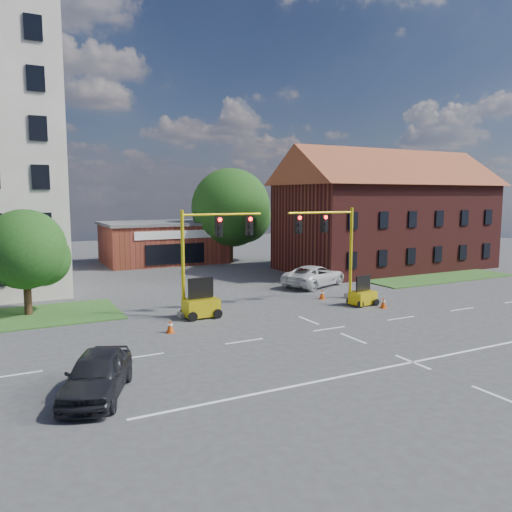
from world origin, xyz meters
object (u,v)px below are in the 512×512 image
at_px(trailer_west, 201,306).
at_px(pickup_white, 314,276).
at_px(trailer_east, 363,296).
at_px(signal_mast_west, 209,248).
at_px(signal_mast_east, 331,242).
at_px(sedan_dark, 97,374).

height_order(trailer_west, pickup_white, trailer_west).
xyz_separation_m(trailer_east, pickup_white, (1.06, 7.13, 0.24)).
bearing_deg(signal_mast_west, trailer_west, -145.26).
bearing_deg(trailer_west, pickup_white, 25.08).
bearing_deg(signal_mast_west, signal_mast_east, 0.00).
relative_size(pickup_white, sedan_dark, 1.25).
bearing_deg(pickup_white, signal_mast_east, 135.11).
bearing_deg(trailer_east, signal_mast_east, 103.21).
bearing_deg(pickup_white, trailer_west, 92.61).
height_order(signal_mast_east, sedan_dark, signal_mast_east).
distance_m(signal_mast_west, trailer_east, 10.45).
distance_m(pickup_white, sedan_dark, 23.77).
xyz_separation_m(pickup_white, sedan_dark, (-18.81, -14.53, -0.02)).
bearing_deg(trailer_west, signal_mast_east, 2.93).
xyz_separation_m(trailer_west, sedan_dark, (-7.32, -9.07, 0.10)).
height_order(signal_mast_west, pickup_white, signal_mast_west).
relative_size(signal_mast_east, trailer_west, 2.80).
bearing_deg(sedan_dark, signal_mast_west, 73.05).
relative_size(signal_mast_west, signal_mast_east, 1.00).
bearing_deg(trailer_west, sedan_dark, -129.25).
bearing_deg(trailer_west, trailer_east, -9.43).
bearing_deg(signal_mast_west, pickup_white, 24.67).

